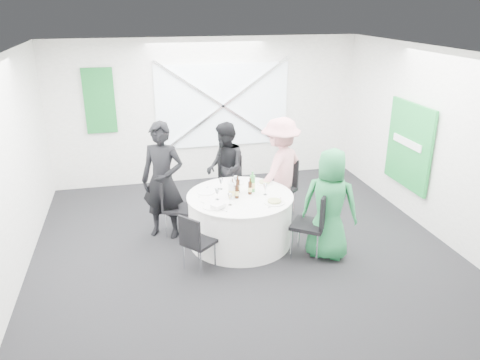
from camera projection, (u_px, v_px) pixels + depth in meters
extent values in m
plane|color=black|center=(243.00, 248.00, 6.91)|extent=(6.00, 6.00, 0.00)
plane|color=white|center=(244.00, 53.00, 5.91)|extent=(6.00, 6.00, 0.00)
plane|color=silver|center=(207.00, 111.00, 9.14)|extent=(6.00, 0.00, 6.00)
plane|color=silver|center=(333.00, 274.00, 3.69)|extent=(6.00, 0.00, 6.00)
plane|color=silver|center=(8.00, 175.00, 5.77)|extent=(0.00, 6.00, 6.00)
plane|color=silver|center=(436.00, 144.00, 7.05)|extent=(0.00, 6.00, 6.00)
cube|color=white|center=(223.00, 106.00, 9.13)|extent=(2.60, 0.03, 1.60)
cube|color=silver|center=(223.00, 106.00, 9.09)|extent=(2.63, 0.05, 1.84)
cube|color=silver|center=(223.00, 106.00, 9.09)|extent=(2.63, 0.05, 1.84)
cube|color=#166F2D|center=(100.00, 101.00, 8.56)|extent=(0.55, 0.04, 1.20)
cube|color=#1A8F38|center=(409.00, 145.00, 7.66)|extent=(0.05, 1.20, 1.40)
cylinder|color=white|center=(240.00, 219.00, 6.96)|extent=(1.52, 1.52, 0.74)
cylinder|color=white|center=(240.00, 196.00, 6.83)|extent=(1.56, 1.56, 0.02)
cube|color=black|center=(231.00, 187.00, 7.92)|extent=(0.47, 0.47, 0.05)
cube|color=black|center=(230.00, 169.00, 8.01)|extent=(0.41, 0.08, 0.46)
cylinder|color=silver|center=(240.00, 196.00, 8.19)|extent=(0.02, 0.02, 0.44)
cylinder|color=silver|center=(220.00, 197.00, 8.14)|extent=(0.02, 0.02, 0.44)
cylinder|color=silver|center=(243.00, 204.00, 7.86)|extent=(0.02, 0.02, 0.44)
cylinder|color=silver|center=(222.00, 205.00, 7.82)|extent=(0.02, 0.02, 0.44)
cube|color=black|center=(179.00, 209.00, 7.16)|extent=(0.55, 0.55, 0.05)
cube|color=black|center=(167.00, 193.00, 7.11)|extent=(0.21, 0.37, 0.44)
cylinder|color=silver|center=(174.00, 217.00, 7.43)|extent=(0.02, 0.02, 0.42)
cylinder|color=silver|center=(166.00, 226.00, 7.13)|extent=(0.02, 0.02, 0.42)
cylinder|color=silver|center=(194.00, 219.00, 7.35)|extent=(0.02, 0.02, 0.42)
cylinder|color=silver|center=(187.00, 228.00, 7.05)|extent=(0.02, 0.02, 0.42)
cube|color=black|center=(280.00, 190.00, 7.77)|extent=(0.62, 0.62, 0.05)
cube|color=black|center=(287.00, 172.00, 7.83)|extent=(0.31, 0.35, 0.47)
cylinder|color=silver|center=(294.00, 203.00, 7.89)|extent=(0.02, 0.02, 0.45)
cylinder|color=silver|center=(276.00, 198.00, 8.09)|extent=(0.02, 0.02, 0.45)
cylinder|color=silver|center=(283.00, 210.00, 7.62)|extent=(0.02, 0.02, 0.45)
cylinder|color=silver|center=(265.00, 205.00, 7.82)|extent=(0.02, 0.02, 0.45)
cube|color=black|center=(309.00, 225.00, 6.54)|extent=(0.63, 0.63, 0.05)
cube|color=black|center=(325.00, 210.00, 6.36)|extent=(0.29, 0.37, 0.48)
cylinder|color=silver|center=(317.00, 249.00, 6.41)|extent=(0.02, 0.02, 0.46)
cylinder|color=silver|center=(323.00, 238.00, 6.72)|extent=(0.02, 0.02, 0.46)
cylinder|color=silver|center=(291.00, 244.00, 6.54)|extent=(0.02, 0.02, 0.46)
cylinder|color=silver|center=(299.00, 233.00, 6.85)|extent=(0.02, 0.02, 0.46)
cube|color=black|center=(199.00, 242.00, 6.25)|extent=(0.52, 0.52, 0.04)
cube|color=black|center=(190.00, 232.00, 6.04)|extent=(0.26, 0.29, 0.40)
cylinder|color=silver|center=(184.00, 257.00, 6.29)|extent=(0.02, 0.02, 0.38)
cylinder|color=silver|center=(201.00, 264.00, 6.13)|extent=(0.02, 0.02, 0.38)
cylinder|color=silver|center=(198.00, 248.00, 6.52)|extent=(0.02, 0.02, 0.38)
cylinder|color=silver|center=(215.00, 255.00, 6.36)|extent=(0.02, 0.02, 0.38)
imported|color=black|center=(163.00, 181.00, 6.99)|extent=(0.78, 0.66, 1.80)
imported|color=black|center=(225.00, 169.00, 7.84)|extent=(0.42, 0.77, 1.57)
imported|color=pink|center=(280.00, 170.00, 7.55)|extent=(1.19, 1.10, 1.72)
imported|color=#207840|center=(329.00, 205.00, 6.43)|extent=(0.93, 0.84, 1.59)
cylinder|color=white|center=(236.00, 183.00, 7.28)|extent=(0.26, 0.26, 0.01)
cylinder|color=white|center=(206.00, 192.00, 6.92)|extent=(0.26, 0.26, 0.01)
cylinder|color=white|center=(265.00, 183.00, 7.26)|extent=(0.26, 0.26, 0.01)
cylinder|color=#8FA257|center=(265.00, 182.00, 7.26)|extent=(0.17, 0.17, 0.02)
cylinder|color=white|center=(274.00, 202.00, 6.57)|extent=(0.29, 0.29, 0.01)
cylinder|color=#8FA257|center=(274.00, 201.00, 6.56)|extent=(0.19, 0.19, 0.02)
cylinder|color=white|center=(213.00, 206.00, 6.44)|extent=(0.29, 0.29, 0.01)
cube|color=white|center=(218.00, 206.00, 6.38)|extent=(0.23, 0.21, 0.05)
cylinder|color=#351809|center=(232.00, 189.00, 6.76)|extent=(0.06, 0.06, 0.21)
cylinder|color=#351809|center=(232.00, 181.00, 6.71)|extent=(0.02, 0.02, 0.06)
cylinder|color=#E3D578|center=(232.00, 191.00, 6.77)|extent=(0.06, 0.06, 0.07)
cylinder|color=#351809|center=(238.00, 186.00, 6.90)|extent=(0.06, 0.06, 0.20)
cylinder|color=#351809|center=(238.00, 178.00, 6.85)|extent=(0.02, 0.02, 0.06)
cylinder|color=#E3D578|center=(238.00, 187.00, 6.90)|extent=(0.06, 0.06, 0.07)
cylinder|color=#351809|center=(250.00, 188.00, 6.83)|extent=(0.06, 0.06, 0.19)
cylinder|color=#351809|center=(250.00, 180.00, 6.79)|extent=(0.02, 0.02, 0.06)
cylinder|color=#E3D578|center=(250.00, 189.00, 6.84)|extent=(0.06, 0.06, 0.07)
cylinder|color=#351809|center=(237.00, 192.00, 6.70)|extent=(0.06, 0.06, 0.19)
cylinder|color=#351809|center=(237.00, 184.00, 6.66)|extent=(0.02, 0.02, 0.06)
cylinder|color=#E3D578|center=(237.00, 193.00, 6.71)|extent=(0.06, 0.06, 0.07)
cylinder|color=green|center=(252.00, 184.00, 6.92)|extent=(0.08, 0.08, 0.25)
cylinder|color=green|center=(253.00, 174.00, 6.86)|extent=(0.03, 0.03, 0.06)
cylinder|color=#E3D578|center=(252.00, 185.00, 6.93)|extent=(0.08, 0.08, 0.09)
cylinder|color=white|center=(231.00, 191.00, 6.65)|extent=(0.08, 0.08, 0.24)
cylinder|color=white|center=(231.00, 181.00, 6.60)|extent=(0.03, 0.03, 0.06)
cylinder|color=#E3D578|center=(231.00, 193.00, 6.66)|extent=(0.08, 0.08, 0.09)
cylinder|color=white|center=(230.00, 205.00, 6.50)|extent=(0.06, 0.06, 0.00)
cylinder|color=white|center=(230.00, 201.00, 6.48)|extent=(0.01, 0.01, 0.10)
cone|color=white|center=(230.00, 196.00, 6.46)|extent=(0.07, 0.07, 0.08)
cylinder|color=white|center=(236.00, 186.00, 7.14)|extent=(0.06, 0.06, 0.00)
cylinder|color=white|center=(236.00, 183.00, 7.12)|extent=(0.01, 0.01, 0.10)
cone|color=white|center=(236.00, 179.00, 7.10)|extent=(0.07, 0.07, 0.08)
cylinder|color=white|center=(217.00, 199.00, 6.68)|extent=(0.06, 0.06, 0.00)
cylinder|color=white|center=(217.00, 196.00, 6.66)|extent=(0.01, 0.01, 0.10)
cone|color=white|center=(217.00, 191.00, 6.63)|extent=(0.07, 0.07, 0.08)
cylinder|color=white|center=(265.00, 194.00, 6.85)|extent=(0.06, 0.06, 0.00)
cylinder|color=white|center=(265.00, 191.00, 6.83)|extent=(0.01, 0.01, 0.10)
cone|color=white|center=(265.00, 186.00, 6.80)|extent=(0.07, 0.07, 0.08)
cylinder|color=white|center=(221.00, 189.00, 7.05)|extent=(0.06, 0.06, 0.00)
cylinder|color=white|center=(221.00, 186.00, 7.03)|extent=(0.01, 0.01, 0.10)
cone|color=white|center=(221.00, 181.00, 7.00)|extent=(0.07, 0.07, 0.08)
cube|color=silver|center=(271.00, 206.00, 6.46)|extent=(0.11, 0.13, 0.01)
cube|color=silver|center=(279.00, 199.00, 6.68)|extent=(0.12, 0.12, 0.01)
cube|color=silver|center=(205.00, 203.00, 6.55)|extent=(0.10, 0.13, 0.01)
cube|color=silver|center=(223.00, 210.00, 6.33)|extent=(0.10, 0.13, 0.01)
cube|color=silver|center=(206.00, 188.00, 7.08)|extent=(0.07, 0.14, 0.01)
cube|color=silver|center=(201.00, 195.00, 6.82)|extent=(0.09, 0.14, 0.01)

